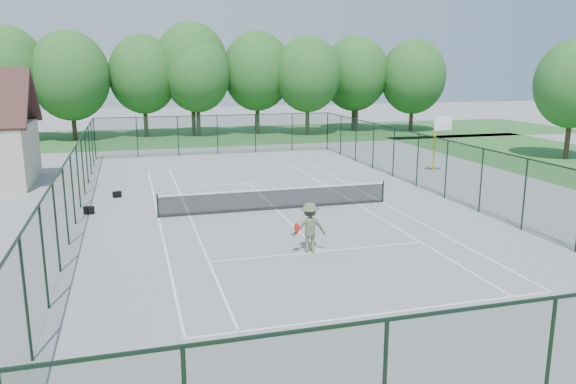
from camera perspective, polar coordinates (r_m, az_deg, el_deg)
The scene contains 11 objects.
ground at distance 26.68m, azimuth -1.17°, elevation -1.82°, with size 140.00×140.00×0.00m, color gray.
grass_far at distance 55.79m, azimuth -9.03°, elevation 5.64°, with size 80.00×16.00×0.01m, color #326D2E.
court_lines at distance 26.68m, azimuth -1.17°, elevation -1.81°, with size 11.05×23.85×0.01m.
tennis_net at distance 26.54m, azimuth -1.18°, elevation -0.62°, with size 11.08×0.08×1.10m.
fence_enclosure at distance 26.34m, azimuth -1.19°, elevation 1.47°, with size 18.05×36.05×3.02m.
tree_line_far at distance 55.39m, azimuth -9.25°, elevation 11.80°, with size 39.40×6.40×9.70m.
basketball_goal at distance 36.97m, azimuth 15.10°, elevation 5.86°, with size 1.20×1.43×3.65m.
tree_side at distance 45.66m, azimuth 27.02°, elevation 9.76°, with size 5.45×5.45×8.63m.
sports_bag_a at distance 27.47m, azimuth -19.57°, elevation -1.76°, with size 0.44×0.26×0.35m, color black.
sports_bag_b at distance 30.48m, azimuth -16.98°, elevation -0.24°, with size 0.41×0.25×0.32m, color black.
tennis_player at distance 20.50m, azimuth 2.21°, elevation -3.62°, with size 2.18×0.91×1.85m.
Camera 1 is at (-6.51, -25.00, 6.67)m, focal length 35.00 mm.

